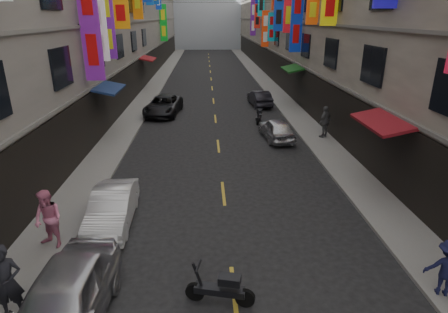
{
  "coord_description": "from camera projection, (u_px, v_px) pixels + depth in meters",
  "views": [
    {
      "loc": [
        -0.67,
        4.0,
        6.92
      ],
      "look_at": [
        -0.25,
        12.49,
        3.71
      ],
      "focal_mm": 30.0,
      "sensor_mm": 36.0,
      "label": 1
    }
  ],
  "objects": [
    {
      "name": "car_right_far",
      "position": [
        260.0,
        98.0,
        30.43
      ],
      "size": [
        1.68,
        3.91,
        1.25
      ],
      "primitive_type": "imported",
      "rotation": [
        0.0,
        0.0,
        3.24
      ],
      "color": "#232229",
      "rests_on": "ground"
    },
    {
      "name": "pedestrian_lnear",
      "position": [
        7.0,
        282.0,
        8.75
      ],
      "size": [
        0.81,
        0.77,
        1.92
      ],
      "primitive_type": "imported",
      "rotation": [
        0.0,
        0.0,
        0.2
      ],
      "color": "black",
      "rests_on": "sidewalk_left"
    },
    {
      "name": "sidewalk_left",
      "position": [
        153.0,
        88.0,
        37.69
      ],
      "size": [
        2.0,
        90.0,
        0.12
      ],
      "primitive_type": "cube",
      "color": "slate",
      "rests_on": "ground"
    },
    {
      "name": "car_left_mid",
      "position": [
        112.0,
        208.0,
        13.07
      ],
      "size": [
        1.45,
        3.88,
        1.27
      ],
      "primitive_type": "imported",
      "rotation": [
        0.0,
        0.0,
        0.03
      ],
      "color": "silver",
      "rests_on": "ground"
    },
    {
      "name": "sidewalk_right",
      "position": [
        271.0,
        87.0,
        38.24
      ],
      "size": [
        2.0,
        90.0,
        0.12
      ],
      "primitive_type": "cube",
      "color": "slate",
      "rests_on": "ground"
    },
    {
      "name": "car_left_near",
      "position": [
        63.0,
        303.0,
        8.54
      ],
      "size": [
        2.0,
        4.6,
        1.54
      ],
      "primitive_type": "imported",
      "rotation": [
        0.0,
        0.0,
        -0.04
      ],
      "color": "silver",
      "rests_on": "ground"
    },
    {
      "name": "car_right_mid",
      "position": [
        277.0,
        129.0,
        22.13
      ],
      "size": [
        1.85,
        3.86,
        1.27
      ],
      "primitive_type": "imported",
      "rotation": [
        0.0,
        0.0,
        3.24
      ],
      "color": "silver",
      "rests_on": "ground"
    },
    {
      "name": "street_awnings",
      "position": [
        195.0,
        87.0,
        21.92
      ],
      "size": [
        13.99,
        35.2,
        0.41
      ],
      "color": "#165226",
      "rests_on": "ground"
    },
    {
      "name": "lane_markings",
      "position": [
        213.0,
        94.0,
        35.18
      ],
      "size": [
        0.12,
        80.2,
        0.01
      ],
      "color": "gold",
      "rests_on": "ground"
    },
    {
      "name": "pedestrian_rfar",
      "position": [
        325.0,
        122.0,
        22.01
      ],
      "size": [
        1.26,
        1.2,
        1.9
      ],
      "primitive_type": "imported",
      "rotation": [
        0.0,
        0.0,
        3.85
      ],
      "color": "#5B5C5E",
      "rests_on": "sidewalk_right"
    },
    {
      "name": "pedestrian_rnear",
      "position": [
        447.0,
        268.0,
        9.52
      ],
      "size": [
        1.13,
        0.86,
        1.56
      ],
      "primitive_type": "imported",
      "rotation": [
        0.0,
        0.0,
        2.77
      ],
      "color": "#131536",
      "rests_on": "sidewalk_right"
    },
    {
      "name": "scooter_far_right",
      "position": [
        259.0,
        116.0,
        25.69
      ],
      "size": [
        0.7,
        1.77,
        1.14
      ],
      "rotation": [
        0.0,
        0.0,
        2.88
      ],
      "color": "black",
      "rests_on": "ground"
    },
    {
      "name": "pedestrian_lfar",
      "position": [
        48.0,
        219.0,
        11.46
      ],
      "size": [
        1.11,
        0.99,
        1.9
      ],
      "primitive_type": "imported",
      "rotation": [
        0.0,
        0.0,
        -0.48
      ],
      "color": "pink",
      "rests_on": "sidewalk_left"
    },
    {
      "name": "scooter_crossing",
      "position": [
        221.0,
        289.0,
        9.46
      ],
      "size": [
        1.78,
        0.67,
        1.14
      ],
      "rotation": [
        0.0,
        0.0,
        1.34
      ],
      "color": "black",
      "rests_on": "ground"
    },
    {
      "name": "car_left_far",
      "position": [
        163.0,
        106.0,
        27.7
      ],
      "size": [
        2.79,
        5.11,
        1.36
      ],
      "primitive_type": "imported",
      "rotation": [
        0.0,
        0.0,
        -0.11
      ],
      "color": "black",
      "rests_on": "ground"
    }
  ]
}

